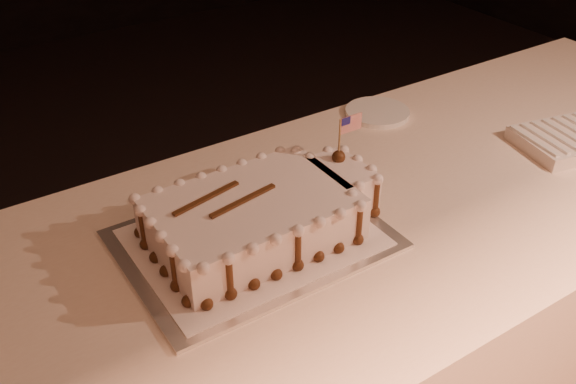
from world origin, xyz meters
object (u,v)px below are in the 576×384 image
napkin_stack (570,139)px  banquet_table (347,338)px  sheet_cake (264,214)px  side_plate (377,112)px  cake_board (253,239)px

napkin_stack → banquet_table: bearing=173.1°
sheet_cake → side_plate: size_ratio=2.80×
sheet_cake → side_plate: bearing=28.5°
cake_board → side_plate: 0.61m
banquet_table → side_plate: size_ratio=14.42×
cake_board → napkin_stack: napkin_stack is taller
banquet_table → cake_board: (-0.23, 0.03, 0.38)m
cake_board → sheet_cake: sheet_cake is taller
sheet_cake → napkin_stack: sheet_cake is taller
banquet_table → sheet_cake: size_ratio=5.15×
cake_board → side_plate: (0.54, 0.28, 0.00)m
banquet_table → side_plate: 0.58m
napkin_stack → side_plate: (-0.28, 0.38, -0.01)m
cake_board → banquet_table: bearing=-6.3°
cake_board → napkin_stack: bearing=-6.5°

